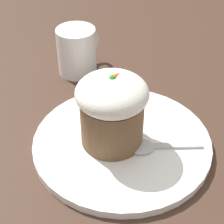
% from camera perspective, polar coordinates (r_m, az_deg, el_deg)
% --- Properties ---
extents(ground_plane, '(4.00, 4.00, 0.00)m').
position_cam_1_polar(ground_plane, '(0.55, 1.51, -5.10)').
color(ground_plane, '#3D281E').
extents(dessert_plate, '(0.26, 0.26, 0.01)m').
position_cam_1_polar(dessert_plate, '(0.55, 1.52, -4.65)').
color(dessert_plate, white).
rests_on(dessert_plate, ground_plane).
extents(carrot_cake, '(0.10, 0.10, 0.11)m').
position_cam_1_polar(carrot_cake, '(0.50, 0.00, 0.50)').
color(carrot_cake, brown).
rests_on(carrot_cake, dessert_plate).
extents(spoon, '(0.08, 0.10, 0.01)m').
position_cam_1_polar(spoon, '(0.53, 5.87, -5.14)').
color(spoon, '#B7B7BC').
rests_on(spoon, dessert_plate).
extents(coffee_cup, '(0.10, 0.07, 0.09)m').
position_cam_1_polar(coffee_cup, '(0.69, -5.31, 9.27)').
color(coffee_cup, white).
rests_on(coffee_cup, ground_plane).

